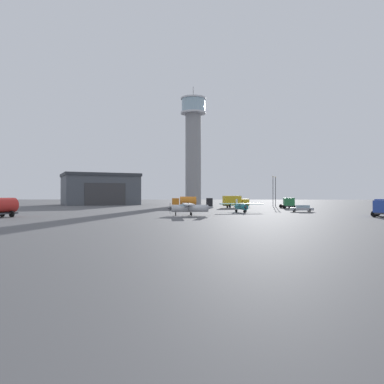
{
  "coord_description": "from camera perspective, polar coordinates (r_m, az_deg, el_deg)",
  "views": [
    {
      "loc": [
        3.05,
        -59.56,
        3.53
      ],
      "look_at": [
        -0.86,
        31.52,
        4.16
      ],
      "focal_mm": 34.61,
      "sensor_mm": 36.0,
      "label": 1
    }
  ],
  "objects": [
    {
      "name": "truck_flatbed_green",
      "position": [
        96.59,
        14.56,
        -1.71
      ],
      "size": [
        3.33,
        6.08,
        2.68
      ],
      "rotation": [
        0.0,
        0.0,
        4.72
      ],
      "color": "#38383D",
      "rests_on": "ground_plane"
    },
    {
      "name": "truck_fuel_tanker_orange",
      "position": [
        91.08,
        -1.17,
        -1.55
      ],
      "size": [
        6.14,
        3.75,
        3.04
      ],
      "rotation": [
        0.0,
        0.0,
        3.27
      ],
      "color": "#38383D",
      "rests_on": "ground_plane"
    },
    {
      "name": "truck_box_blue",
      "position": [
        66.34,
        27.34,
        -2.02
      ],
      "size": [
        4.89,
        6.12,
        2.8
      ],
      "rotation": [
        0.0,
        0.0,
        4.17
      ],
      "color": "#38383D",
      "rests_on": "ground_plane"
    },
    {
      "name": "hangar",
      "position": [
        132.47,
        -14.02,
        0.41
      ],
      "size": [
        30.88,
        28.49,
        10.7
      ],
      "rotation": [
        0.0,
        0.0,
        -1.1
      ],
      "color": "#4C5159",
      "rests_on": "ground_plane"
    },
    {
      "name": "car_silver",
      "position": [
        78.35,
        16.58,
        -2.42
      ],
      "size": [
        4.59,
        2.41,
        1.37
      ],
      "rotation": [
        0.0,
        0.0,
        3.09
      ],
      "color": "#B7BABF",
      "rests_on": "ground_plane"
    },
    {
      "name": "light_post_centre",
      "position": [
        113.46,
        12.37,
        0.57
      ],
      "size": [
        0.44,
        0.44,
        9.15
      ],
      "color": "#38383D",
      "rests_on": "ground_plane"
    },
    {
      "name": "ground_plane",
      "position": [
        59.74,
        -0.47,
        -3.78
      ],
      "size": [
        400.0,
        400.0,
        0.0
      ],
      "primitive_type": "plane",
      "color": "#545456"
    },
    {
      "name": "truck_box_yellow",
      "position": [
        99.24,
        6.61,
        -1.43
      ],
      "size": [
        7.09,
        4.27,
        3.19
      ],
      "rotation": [
        0.0,
        0.0,
        0.24
      ],
      "color": "#38383D",
      "rests_on": "ground_plane"
    },
    {
      "name": "airplane_teal",
      "position": [
        74.21,
        7.56,
        -2.18
      ],
      "size": [
        8.81,
        6.88,
        2.6
      ],
      "rotation": [
        0.0,
        0.0,
        4.94
      ],
      "color": "teal",
      "rests_on": "ground_plane"
    },
    {
      "name": "airplane_silver",
      "position": [
        62.08,
        -0.25,
        -2.39
      ],
      "size": [
        7.83,
        9.99,
        2.94
      ],
      "rotation": [
        0.0,
        0.0,
        3.26
      ],
      "color": "#B7BABF",
      "rests_on": "ground_plane"
    },
    {
      "name": "control_tower",
      "position": [
        132.11,
        0.19,
        7.42
      ],
      "size": [
        8.92,
        8.92,
        41.84
      ],
      "color": "gray",
      "rests_on": "ground_plane"
    },
    {
      "name": "light_post_east",
      "position": [
        111.4,
        12.74,
        0.52
      ],
      "size": [
        0.44,
        0.44,
        8.9
      ],
      "color": "#38383D",
      "rests_on": "ground_plane"
    }
  ]
}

